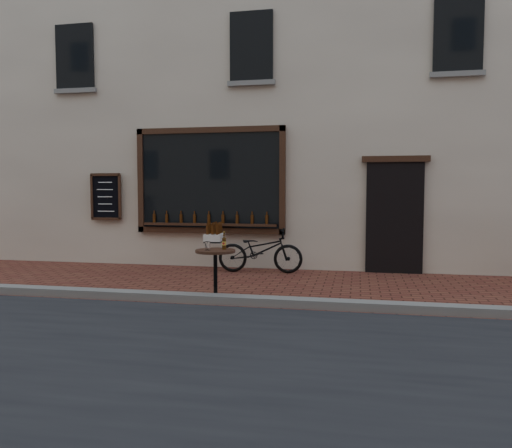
# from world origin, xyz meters

# --- Properties ---
(ground) EXTENTS (90.00, 90.00, 0.00)m
(ground) POSITION_xyz_m (0.00, 0.00, 0.00)
(ground) COLOR #5C271E
(ground) RESTS_ON ground
(kerb) EXTENTS (90.00, 0.25, 0.12)m
(kerb) POSITION_xyz_m (0.00, 0.20, 0.06)
(kerb) COLOR slate
(kerb) RESTS_ON ground
(shop_building) EXTENTS (28.00, 6.20, 10.00)m
(shop_building) POSITION_xyz_m (0.00, 6.50, 5.00)
(shop_building) COLOR beige
(shop_building) RESTS_ON ground
(cargo_bicycle) EXTENTS (1.98, 0.68, 0.95)m
(cargo_bicycle) POSITION_xyz_m (-0.75, 2.97, 0.46)
(cargo_bicycle) COLOR black
(cargo_bicycle) RESTS_ON ground
(bistro_table) EXTENTS (0.60, 0.60, 1.03)m
(bistro_table) POSITION_xyz_m (-0.88, 0.35, 0.55)
(bistro_table) COLOR black
(bistro_table) RESTS_ON ground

